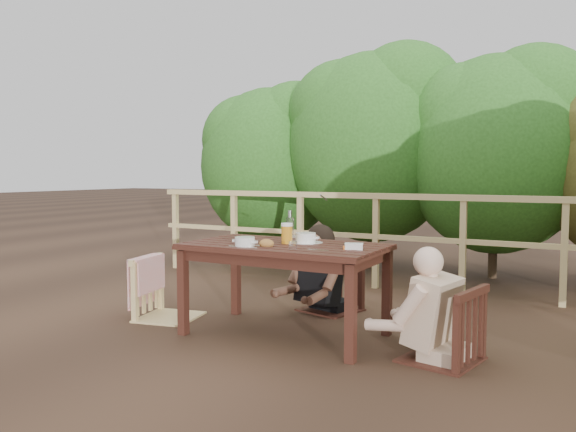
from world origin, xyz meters
The scene contains 16 objects.
ground centered at (0.00, 0.00, 0.00)m, with size 60.00×60.00×0.00m, color #442C1E.
table centered at (0.00, 0.00, 0.34)m, with size 1.47×0.83×0.68m, color #341811.
chair_left centered at (-1.10, -0.03, 0.49)m, with size 0.48×0.48×0.97m, color tan.
chair_far centered at (-0.01, 0.86, 0.47)m, with size 0.46×0.46×0.93m, color #341811.
chair_right centered at (1.18, -0.03, 0.47)m, with size 0.47×0.47×0.94m, color #341811.
woman centered at (-0.01, 0.88, 0.59)m, with size 0.48×0.59×1.18m, color black, non-canonical shape.
diner_right centered at (1.21, -0.03, 0.61)m, with size 0.49×0.60×1.22m, color tan, non-canonical shape.
railing centered at (0.00, 2.00, 0.51)m, with size 5.60×0.10×1.01m, color tan.
hedge_row centered at (0.40, 3.20, 1.90)m, with size 6.60×1.60×3.80m, color #285A1D, non-canonical shape.
soup_near centered at (-0.19, -0.26, 0.72)m, with size 0.24×0.24×0.08m, color white.
soup_far centered at (0.10, 0.15, 0.72)m, with size 0.26×0.26×0.09m, color silver.
bread_roll centered at (-0.04, -0.20, 0.71)m, with size 0.11×0.09×0.07m, color #A37232.
beer_glass centered at (0.01, 0.02, 0.76)m, with size 0.09×0.09×0.17m, color gold.
bottle centered at (-0.01, 0.11, 0.81)m, with size 0.06×0.06×0.26m, color white.
tumbler centered at (0.20, -0.25, 0.72)m, with size 0.06×0.06×0.07m, color white.
butter_tub centered at (0.57, -0.03, 0.71)m, with size 0.13×0.09×0.05m, color white.
Camera 1 is at (2.05, -3.72, 1.23)m, focal length 35.63 mm.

